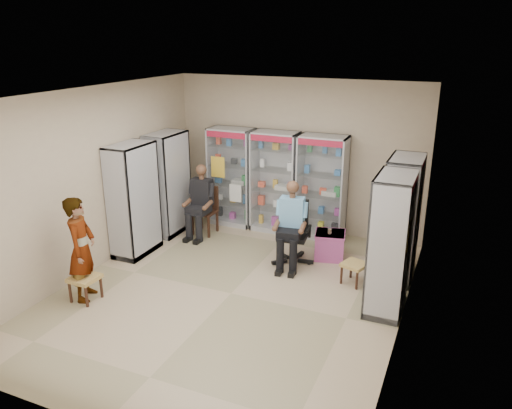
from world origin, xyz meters
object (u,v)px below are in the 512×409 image
at_px(cabinet_left_near, 134,200).
at_px(wooden_chair, 205,211).
at_px(seated_shopkeeper, 292,226).
at_px(office_chair, 293,233).
at_px(cabinet_back_right, 322,188).
at_px(woven_stool_a, 354,273).
at_px(cabinet_back_mid, 275,182).
at_px(cabinet_back_left, 232,177).
at_px(woven_stool_b, 86,288).
at_px(pink_trunk, 330,245).
at_px(standing_man, 82,249).
at_px(cabinet_right_far, 401,219).
at_px(cabinet_right_near, 390,245).
at_px(cabinet_left_far, 168,184).

xyz_separation_m(cabinet_left_near, wooden_chair, (0.68, 1.30, -0.53)).
relative_size(cabinet_left_near, seated_shopkeeper, 1.43).
bearing_deg(wooden_chair, office_chair, -16.01).
xyz_separation_m(cabinet_back_right, wooden_chair, (-2.15, -0.73, -0.53)).
bearing_deg(cabinet_left_near, woven_stool_a, 95.46).
bearing_deg(cabinet_back_mid, wooden_chair, -148.69).
relative_size(cabinet_back_left, woven_stool_b, 5.15).
bearing_deg(cabinet_back_right, cabinet_back_mid, 180.00).
bearing_deg(pink_trunk, wooden_chair, 176.72).
relative_size(office_chair, standing_man, 0.69).
height_order(cabinet_right_far, woven_stool_a, cabinet_right_far).
bearing_deg(cabinet_right_near, pink_trunk, 41.51).
distance_m(cabinet_left_far, woven_stool_a, 4.03).
bearing_deg(cabinet_back_right, seated_shopkeeper, -94.56).
height_order(cabinet_back_mid, cabinet_left_far, same).
relative_size(cabinet_back_left, woven_stool_a, 5.67).
relative_size(cabinet_back_mid, pink_trunk, 4.05).
height_order(office_chair, standing_man, standing_man).
bearing_deg(seated_shopkeeper, cabinet_right_far, 0.46).
height_order(wooden_chair, standing_man, standing_man).
bearing_deg(cabinet_back_mid, seated_shopkeeper, -58.38).
xyz_separation_m(office_chair, seated_shopkeeper, (0.00, -0.05, 0.15)).
relative_size(cabinet_right_far, cabinet_left_far, 1.00).
relative_size(cabinet_left_near, pink_trunk, 4.05).
relative_size(cabinet_left_far, woven_stool_a, 5.67).
distance_m(cabinet_back_mid, pink_trunk, 1.81).
relative_size(cabinet_right_near, standing_man, 1.26).
bearing_deg(seated_shopkeeper, wooden_chair, 155.44).
bearing_deg(cabinet_left_near, cabinet_back_right, 125.65).
relative_size(cabinet_back_right, cabinet_left_near, 1.00).
xyz_separation_m(cabinet_right_far, woven_stool_b, (-4.13, -2.62, -0.81)).
distance_m(seated_shopkeeper, standing_man, 3.37).
xyz_separation_m(seated_shopkeeper, pink_trunk, (0.54, 0.49, -0.46)).
xyz_separation_m(cabinet_left_far, pink_trunk, (3.26, 0.05, -0.76)).
height_order(cabinet_back_right, cabinet_left_near, same).
xyz_separation_m(cabinet_back_mid, cabinet_right_near, (2.58, -2.23, 0.00)).
xyz_separation_m(cabinet_back_right, woven_stool_b, (-2.50, -3.75, -0.81)).
relative_size(woven_stool_b, standing_man, 0.24).
bearing_deg(cabinet_back_left, woven_stool_b, -99.08).
relative_size(cabinet_back_right, cabinet_left_far, 1.00).
height_order(cabinet_back_left, office_chair, cabinet_back_left).
height_order(cabinet_right_near, standing_man, cabinet_right_near).
relative_size(cabinet_back_mid, cabinet_back_right, 1.00).
relative_size(wooden_chair, woven_stool_a, 2.66).
bearing_deg(cabinet_back_left, cabinet_right_far, -17.75).
distance_m(cabinet_left_far, cabinet_left_near, 1.10).
relative_size(cabinet_back_left, standing_man, 1.26).
height_order(cabinet_back_mid, wooden_chair, cabinet_back_mid).
relative_size(cabinet_back_mid, standing_man, 1.26).
bearing_deg(cabinet_right_near, cabinet_left_far, 73.75).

